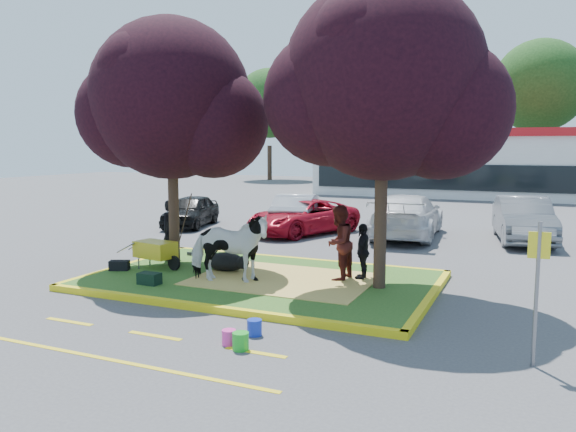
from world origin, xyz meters
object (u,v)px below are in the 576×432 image
at_px(bucket_green, 241,341).
at_px(bucket_blue, 254,327).
at_px(cow, 229,248).
at_px(bucket_pink, 229,337).
at_px(sign_post, 537,279).
at_px(car_black, 191,211).
at_px(handler, 172,230).
at_px(car_silver, 298,211).
at_px(wheelbarrow, 156,250).
at_px(calf, 225,262).

relative_size(bucket_green, bucket_blue, 1.03).
distance_m(bucket_green, bucket_blue, 0.74).
bearing_deg(cow, bucket_pink, -165.61).
bearing_deg(sign_post, car_black, 137.03).
bearing_deg(car_black, cow, -65.27).
xyz_separation_m(handler, bucket_blue, (4.82, -4.33, -0.85)).
bearing_deg(sign_post, bucket_green, -169.04).
height_order(bucket_green, car_silver, car_silver).
bearing_deg(bucket_green, car_black, 126.65).
xyz_separation_m(sign_post, car_silver, (-8.80, 11.71, -0.64)).
xyz_separation_m(bucket_pink, bucket_blue, (0.17, 0.60, 0.01)).
bearing_deg(wheelbarrow, calf, 24.91).
height_order(cow, bucket_blue, cow).
xyz_separation_m(cow, car_black, (-6.60, 8.37, -0.32)).
height_order(cow, calf, cow).
bearing_deg(bucket_blue, bucket_green, -80.73).
bearing_deg(bucket_blue, sign_post, 5.89).
distance_m(calf, wheelbarrow, 1.89).
bearing_deg(wheelbarrow, handler, 113.91).
bearing_deg(handler, car_black, 47.63).
relative_size(handler, wheelbarrow, 0.89).
relative_size(sign_post, car_black, 0.58).
bearing_deg(car_silver, bucket_pink, 95.26).
distance_m(calf, bucket_green, 5.29).
bearing_deg(sign_post, calf, 151.72).
height_order(handler, bucket_pink, handler).
bearing_deg(bucket_green, cow, 122.37).
distance_m(handler, car_black, 7.72).
distance_m(calf, bucket_blue, 4.63).
bearing_deg(calf, handler, 168.45).
relative_size(calf, sign_post, 0.50).
bearing_deg(bucket_green, sign_post, 15.18).
bearing_deg(bucket_pink, cow, 119.64).
distance_m(bucket_green, bucket_pink, 0.32).
height_order(wheelbarrow, sign_post, sign_post).
height_order(sign_post, bucket_blue, sign_post).
bearing_deg(cow, car_black, 23.02).
bearing_deg(sign_post, wheelbarrow, 158.81).
height_order(handler, wheelbarrow, handler).
relative_size(bucket_pink, car_black, 0.07).
xyz_separation_m(wheelbarrow, sign_post, (9.09, -2.77, 0.72)).
xyz_separation_m(calf, handler, (-2.08, 0.61, 0.60)).
bearing_deg(bucket_blue, handler, 138.11).
bearing_deg(car_silver, cow, 90.71).
height_order(calf, car_silver, car_silver).
xyz_separation_m(handler, car_silver, (0.55, 7.85, -0.28)).
relative_size(wheelbarrow, car_silver, 0.44).
xyz_separation_m(wheelbarrow, car_silver, (0.29, 8.93, 0.07)).
xyz_separation_m(cow, bucket_pink, (1.86, -3.27, -0.85)).
bearing_deg(bucket_blue, calf, 126.45).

